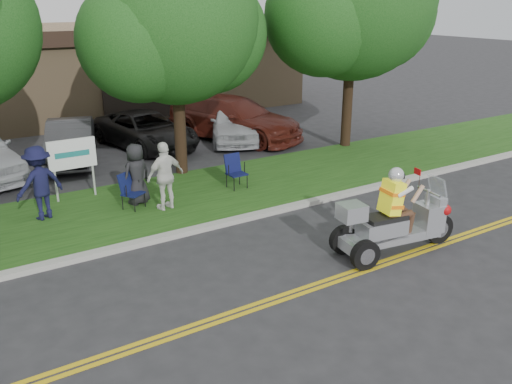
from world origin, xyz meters
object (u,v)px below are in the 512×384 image
trike_scooter (393,224)px  parked_car_far_right (232,122)px  parked_car_left (71,142)px  parked_car_right (235,118)px  lawn_chair_b (129,188)px  parked_car_mid (145,130)px  lawn_chair_a (235,169)px  spectator_adult_right (165,176)px

trike_scooter → parked_car_far_right: 10.53m
parked_car_left → parked_car_right: bearing=15.2°
parked_car_left → lawn_chair_b: bearing=-71.6°
parked_car_mid → lawn_chair_a: bearing=-96.2°
parked_car_right → trike_scooter: bearing=-126.4°
trike_scooter → lawn_chair_b: 6.66m
lawn_chair_a → parked_car_right: size_ratio=0.17×
spectator_adult_right → parked_car_left: 6.04m
lawn_chair_a → parked_car_right: parked_car_right is taller
lawn_chair_b → parked_car_mid: bearing=33.9°
lawn_chair_b → spectator_adult_right: (0.77, -0.56, 0.36)m
parked_car_left → parked_car_far_right: size_ratio=0.98×
lawn_chair_a → parked_car_mid: size_ratio=0.20×
lawn_chair_a → spectator_adult_right: 2.42m
lawn_chair_b → parked_car_mid: parked_car_mid is taller
lawn_chair_a → parked_car_mid: (-0.40, 5.83, 0.01)m
lawn_chair_b → parked_car_right: bearing=9.0°
trike_scooter → parked_car_left: size_ratio=0.71×
lawn_chair_a → spectator_adult_right: (-2.33, -0.54, 0.34)m
spectator_adult_right → parked_car_left: size_ratio=0.42×
trike_scooter → spectator_adult_right: bearing=132.0°
trike_scooter → lawn_chair_a: bearing=107.4°
lawn_chair_a → parked_car_far_right: bearing=58.8°
lawn_chair_b → parked_car_mid: size_ratio=0.20×
parked_car_left → parked_car_mid: parked_car_left is taller
spectator_adult_right → parked_car_right: size_ratio=0.32×
trike_scooter → lawn_chair_b: trike_scooter is taller
parked_car_right → parked_car_far_right: size_ratio=1.32×
parked_car_right → parked_car_far_right: 0.30m
lawn_chair_a → lawn_chair_b: bearing=177.6°
lawn_chair_b → parked_car_far_right: parked_car_far_right is taller
parked_car_left → parked_car_far_right: bearing=13.4°
trike_scooter → parked_car_mid: bearing=104.8°
parked_car_mid → parked_car_right: bearing=-20.9°
lawn_chair_a → lawn_chair_b: 3.11m
lawn_chair_b → spectator_adult_right: spectator_adult_right is taller
parked_car_left → parked_car_far_right: (6.00, -0.42, 0.04)m
lawn_chair_b → parked_car_right: size_ratio=0.17×
parked_car_left → parked_car_right: parked_car_right is taller
spectator_adult_right → parked_car_left: (-0.87, 5.97, -0.30)m
spectator_adult_right → parked_car_far_right: size_ratio=0.42×
trike_scooter → parked_car_right: bearing=86.8°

